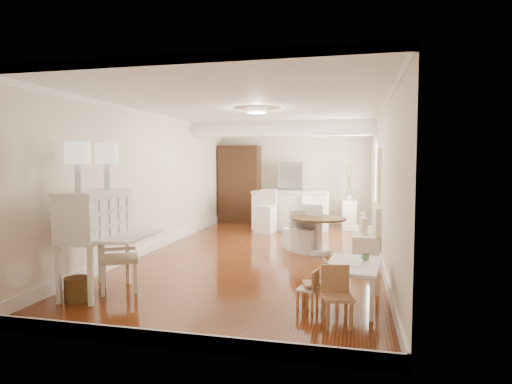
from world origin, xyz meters
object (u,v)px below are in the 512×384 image
at_px(wicker_basket, 77,289).
at_px(slip_chair_near, 307,229).
at_px(sideboard, 349,214).
at_px(kids_chair_b, 307,289).
at_px(dining_table, 319,236).
at_px(slip_chair_far, 295,229).
at_px(kids_table, 353,284).
at_px(bar_stool_right, 310,215).
at_px(secretary_bureau, 95,242).
at_px(gustavian_armchair, 119,257).
at_px(fridge, 303,193).
at_px(pantry_cabinet, 240,184).
at_px(breakfast_counter, 290,210).
at_px(kids_chair_c, 337,296).
at_px(kids_chair_a, 315,283).
at_px(bar_stool_left, 266,211).

distance_m(wicker_basket, slip_chair_near, 4.54).
bearing_deg(sideboard, slip_chair_near, -107.55).
bearing_deg(kids_chair_b, wicker_basket, -68.70).
bearing_deg(dining_table, slip_chair_near, 155.28).
bearing_deg(slip_chair_far, kids_table, 75.72).
bearing_deg(kids_chair_b, bar_stool_right, -161.12).
height_order(bar_stool_right, sideboard, bar_stool_right).
bearing_deg(secretary_bureau, wicker_basket, -98.01).
bearing_deg(gustavian_armchair, bar_stool_right, -50.57).
bearing_deg(fridge, dining_table, -78.66).
xyz_separation_m(pantry_cabinet, fridge, (1.90, -0.03, -0.25)).
height_order(secretary_bureau, slip_chair_far, secretary_bureau).
height_order(gustavian_armchair, breakfast_counter, breakfast_counter).
relative_size(kids_chair_c, breakfast_counter, 0.32).
bearing_deg(slip_chair_far, secretary_bureau, 24.38).
bearing_deg(kids_chair_a, slip_chair_near, 173.93).
bearing_deg(dining_table, kids_chair_a, -86.21).
bearing_deg(slip_chair_far, breakfast_counter, -113.40).
distance_m(slip_chair_near, slip_chair_far, 0.42).
xyz_separation_m(wicker_basket, slip_chair_far, (2.30, 4.03, 0.26)).
xyz_separation_m(secretary_bureau, kids_chair_c, (3.30, -0.46, -0.38)).
bearing_deg(slip_chair_far, kids_chair_b, 66.38).
bearing_deg(wicker_basket, bar_stool_right, 68.29).
height_order(kids_chair_b, bar_stool_right, bar_stool_right).
distance_m(secretary_bureau, slip_chair_near, 4.21).
height_order(gustavian_armchair, bar_stool_left, bar_stool_left).
relative_size(wicker_basket, dining_table, 0.30).
relative_size(gustavian_armchair, fridge, 0.53).
xyz_separation_m(wicker_basket, breakfast_counter, (1.84, 6.53, 0.36)).
xyz_separation_m(gustavian_armchair, bar_stool_left, (1.00, 5.32, 0.08)).
xyz_separation_m(gustavian_armchair, kids_chair_a, (2.75, -0.05, -0.18)).
relative_size(breakfast_counter, pantry_cabinet, 0.89).
distance_m(kids_table, sideboard, 6.38).
bearing_deg(breakfast_counter, kids_chair_c, -77.25).
bearing_deg(sideboard, fridge, 153.44).
xyz_separation_m(bar_stool_left, bar_stool_right, (1.12, 0.21, -0.08)).
bearing_deg(pantry_cabinet, slip_chair_near, -57.83).
relative_size(breakfast_counter, bar_stool_left, 1.86).
height_order(pantry_cabinet, sideboard, pantry_cabinet).
xyz_separation_m(kids_chair_a, breakfast_counter, (-1.20, 6.03, 0.22)).
distance_m(kids_chair_c, bar_stool_left, 6.29).
height_order(slip_chair_near, bar_stool_right, slip_chair_near).
distance_m(slip_chair_far, breakfast_counter, 2.54).
relative_size(slip_chair_far, bar_stool_right, 0.88).
bearing_deg(fridge, gustavian_armchair, -103.92).
distance_m(kids_table, fridge, 7.10).
height_order(kids_table, pantry_cabinet, pantry_cabinet).
relative_size(kids_chair_b, sideboard, 0.61).
xyz_separation_m(kids_chair_b, bar_stool_right, (-0.53, 5.67, 0.23)).
bearing_deg(bar_stool_right, slip_chair_near, -104.53).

